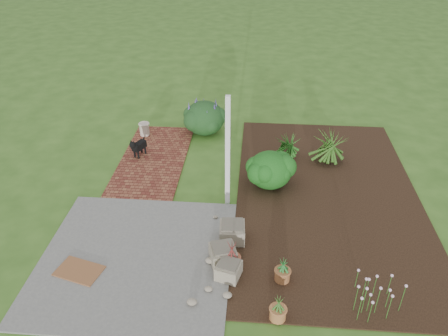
# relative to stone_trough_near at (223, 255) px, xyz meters

# --- Properties ---
(ground) EXTENTS (80.00, 80.00, 0.00)m
(ground) POSITION_rel_stone_trough_near_xyz_m (-0.35, 1.72, -0.19)
(ground) COLOR #335B1D
(ground) RESTS_ON ground
(concrete_patio) EXTENTS (3.50, 3.50, 0.04)m
(concrete_patio) POSITION_rel_stone_trough_near_xyz_m (-1.60, -0.03, -0.17)
(concrete_patio) COLOR slate
(concrete_patio) RESTS_ON ground
(brick_path) EXTENTS (1.60, 3.50, 0.04)m
(brick_path) POSITION_rel_stone_trough_near_xyz_m (-2.05, 3.47, -0.17)
(brick_path) COLOR maroon
(brick_path) RESTS_ON ground
(garden_bed) EXTENTS (4.00, 7.00, 0.03)m
(garden_bed) POSITION_rel_stone_trough_near_xyz_m (2.15, 2.22, -0.18)
(garden_bed) COLOR black
(garden_bed) RESTS_ON ground
(veranda_post) EXTENTS (0.10, 0.10, 2.50)m
(veranda_post) POSITION_rel_stone_trough_near_xyz_m (-0.05, 1.82, 1.06)
(veranda_post) COLOR white
(veranda_post) RESTS_ON ground
(stone_trough_near) EXTENTS (0.56, 0.56, 0.30)m
(stone_trough_near) POSITION_rel_stone_trough_near_xyz_m (0.00, 0.00, 0.00)
(stone_trough_near) COLOR #7E705E
(stone_trough_near) RESTS_ON concrete_patio
(stone_trough_mid) EXTENTS (0.49, 0.49, 0.27)m
(stone_trough_mid) POSITION_rel_stone_trough_near_xyz_m (0.13, -0.36, -0.02)
(stone_trough_mid) COLOR #7B715E
(stone_trough_mid) RESTS_ON concrete_patio
(stone_trough_far) EXTENTS (0.51, 0.51, 0.32)m
(stone_trough_far) POSITION_rel_stone_trough_near_xyz_m (0.13, 0.61, 0.01)
(stone_trough_far) COLOR gray
(stone_trough_far) RESTS_ON concrete_patio
(coir_doormat) EXTENTS (0.90, 0.70, 0.02)m
(coir_doormat) POSITION_rel_stone_trough_near_xyz_m (-2.52, -0.46, -0.14)
(coir_doormat) COLOR brown
(coir_doormat) RESTS_ON concrete_patio
(black_dog) EXTENTS (0.34, 0.55, 0.50)m
(black_dog) POSITION_rel_stone_trough_near_xyz_m (-2.44, 3.54, 0.15)
(black_dog) COLOR black
(black_dog) RESTS_ON brick_path
(cream_ceramic_urn) EXTENTS (0.34, 0.34, 0.35)m
(cream_ceramic_urn) POSITION_rel_stone_trough_near_xyz_m (-2.56, 4.69, 0.02)
(cream_ceramic_urn) COLOR #C3B2A0
(cream_ceramic_urn) RESTS_ON brick_path
(evergreen_shrub) EXTENTS (1.04, 1.04, 0.85)m
(evergreen_shrub) POSITION_rel_stone_trough_near_xyz_m (0.85, 2.55, 0.26)
(evergreen_shrub) COLOR #0E3F10
(evergreen_shrub) RESTS_ON garden_bed
(agapanthus_clump_back) EXTENTS (1.36, 1.36, 0.99)m
(agapanthus_clump_back) POSITION_rel_stone_trough_near_xyz_m (2.30, 3.70, 0.34)
(agapanthus_clump_back) COLOR #153D0C
(agapanthus_clump_back) RESTS_ON garden_bed
(agapanthus_clump_front) EXTENTS (0.95, 0.95, 0.78)m
(agapanthus_clump_front) POSITION_rel_stone_trough_near_xyz_m (1.30, 3.79, 0.23)
(agapanthus_clump_front) COLOR #1E3B11
(agapanthus_clump_front) RESTS_ON garden_bed
(pink_flower_patch) EXTENTS (1.19, 1.19, 0.58)m
(pink_flower_patch) POSITION_rel_stone_trough_near_xyz_m (2.52, -0.78, 0.13)
(pink_flower_patch) COLOR #113D0F
(pink_flower_patch) RESTS_ON garden_bed
(terracotta_pot_bronze) EXTENTS (0.34, 0.34, 0.25)m
(terracotta_pot_bronze) POSITION_rel_stone_trough_near_xyz_m (0.17, -0.14, -0.04)
(terracotta_pot_bronze) COLOR #9B4F34
(terracotta_pot_bronze) RESTS_ON garden_bed
(terracotta_pot_small_left) EXTENTS (0.33, 0.33, 0.22)m
(terracotta_pot_small_left) POSITION_rel_stone_trough_near_xyz_m (1.06, -0.36, -0.05)
(terracotta_pot_small_left) COLOR #985C33
(terracotta_pot_small_left) RESTS_ON garden_bed
(terracotta_pot_small_right) EXTENTS (0.26, 0.26, 0.22)m
(terracotta_pot_small_right) POSITION_rel_stone_trough_near_xyz_m (0.96, -1.18, -0.05)
(terracotta_pot_small_right) COLOR #AA6839
(terracotta_pot_small_right) RESTS_ON garden_bed
(purple_flowering_bush) EXTENTS (1.16, 1.16, 0.94)m
(purple_flowering_bush) POSITION_rel_stone_trough_near_xyz_m (-0.93, 5.06, 0.28)
(purple_flowering_bush) COLOR black
(purple_flowering_bush) RESTS_ON ground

